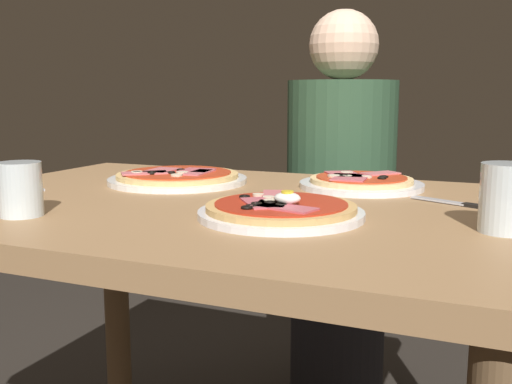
{
  "coord_description": "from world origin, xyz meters",
  "views": [
    {
      "loc": [
        0.51,
        -1.0,
        0.95
      ],
      "look_at": [
        0.1,
        -0.05,
        0.77
      ],
      "focal_mm": 41.94,
      "sensor_mm": 36.0,
      "label": 1
    }
  ],
  "objects_px": {
    "water_glass_near": "(21,193)",
    "diner_person": "(340,222)",
    "dining_table": "(219,260)",
    "water_glass_far": "(507,203)",
    "knife": "(467,205)",
    "fork": "(26,185)",
    "pizza_across_right": "(178,178)",
    "pizza_across_left": "(361,183)",
    "pizza_foreground": "(281,210)"
  },
  "relations": [
    {
      "from": "diner_person",
      "to": "pizza_across_left",
      "type": "bearing_deg",
      "value": 109.98
    },
    {
      "from": "water_glass_near",
      "to": "diner_person",
      "type": "bearing_deg",
      "value": 74.1
    },
    {
      "from": "fork",
      "to": "diner_person",
      "type": "relative_size",
      "value": 0.12
    },
    {
      "from": "knife",
      "to": "pizza_across_right",
      "type": "bearing_deg",
      "value": 176.19
    },
    {
      "from": "water_glass_far",
      "to": "fork",
      "type": "height_order",
      "value": "water_glass_far"
    },
    {
      "from": "water_glass_near",
      "to": "pizza_foreground",
      "type": "bearing_deg",
      "value": 21.15
    },
    {
      "from": "pizza_across_left",
      "to": "pizza_across_right",
      "type": "relative_size",
      "value": 0.84
    },
    {
      "from": "pizza_across_left",
      "to": "knife",
      "type": "xyz_separation_m",
      "value": [
        0.22,
        -0.13,
        -0.01
      ]
    },
    {
      "from": "pizza_foreground",
      "to": "knife",
      "type": "relative_size",
      "value": 1.47
    },
    {
      "from": "water_glass_far",
      "to": "diner_person",
      "type": "height_order",
      "value": "diner_person"
    },
    {
      "from": "pizza_foreground",
      "to": "water_glass_near",
      "type": "distance_m",
      "value": 0.43
    },
    {
      "from": "pizza_across_left",
      "to": "water_glass_far",
      "type": "distance_m",
      "value": 0.43
    },
    {
      "from": "knife",
      "to": "fork",
      "type": "bearing_deg",
      "value": -171.55
    },
    {
      "from": "dining_table",
      "to": "pizza_across_right",
      "type": "xyz_separation_m",
      "value": [
        -0.18,
        0.16,
        0.13
      ]
    },
    {
      "from": "knife",
      "to": "diner_person",
      "type": "bearing_deg",
      "value": 123.38
    },
    {
      "from": "knife",
      "to": "water_glass_near",
      "type": "bearing_deg",
      "value": -150.59
    },
    {
      "from": "knife",
      "to": "water_glass_far",
      "type": "bearing_deg",
      "value": -70.97
    },
    {
      "from": "fork",
      "to": "pizza_across_right",
      "type": "bearing_deg",
      "value": 32.28
    },
    {
      "from": "dining_table",
      "to": "fork",
      "type": "distance_m",
      "value": 0.48
    },
    {
      "from": "pizza_across_left",
      "to": "knife",
      "type": "distance_m",
      "value": 0.26
    },
    {
      "from": "water_glass_near",
      "to": "diner_person",
      "type": "xyz_separation_m",
      "value": [
        0.28,
        0.98,
        -0.22
      ]
    },
    {
      "from": "diner_person",
      "to": "knife",
      "type": "bearing_deg",
      "value": 123.38
    },
    {
      "from": "pizza_foreground",
      "to": "pizza_across_right",
      "type": "relative_size",
      "value": 0.87
    },
    {
      "from": "pizza_across_right",
      "to": "pizza_across_left",
      "type": "bearing_deg",
      "value": 12.74
    },
    {
      "from": "pizza_across_left",
      "to": "knife",
      "type": "relative_size",
      "value": 1.43
    },
    {
      "from": "diner_person",
      "to": "water_glass_far",
      "type": "bearing_deg",
      "value": 120.25
    },
    {
      "from": "pizza_across_left",
      "to": "water_glass_far",
      "type": "height_order",
      "value": "water_glass_far"
    },
    {
      "from": "dining_table",
      "to": "diner_person",
      "type": "relative_size",
      "value": 0.97
    },
    {
      "from": "dining_table",
      "to": "fork",
      "type": "relative_size",
      "value": 7.79
    },
    {
      "from": "water_glass_near",
      "to": "pizza_across_left",
      "type": "bearing_deg",
      "value": 48.75
    },
    {
      "from": "pizza_foreground",
      "to": "knife",
      "type": "distance_m",
      "value": 0.35
    },
    {
      "from": "pizza_across_right",
      "to": "fork",
      "type": "height_order",
      "value": "pizza_across_right"
    },
    {
      "from": "water_glass_far",
      "to": "knife",
      "type": "distance_m",
      "value": 0.2
    },
    {
      "from": "pizza_across_right",
      "to": "water_glass_far",
      "type": "relative_size",
      "value": 3.09
    },
    {
      "from": "pizza_across_right",
      "to": "diner_person",
      "type": "xyz_separation_m",
      "value": [
        0.23,
        0.56,
        -0.19
      ]
    },
    {
      "from": "pizza_foreground",
      "to": "pizza_across_left",
      "type": "xyz_separation_m",
      "value": [
        0.05,
        0.36,
        -0.0
      ]
    },
    {
      "from": "water_glass_far",
      "to": "fork",
      "type": "distance_m",
      "value": 0.97
    },
    {
      "from": "pizza_foreground",
      "to": "water_glass_far",
      "type": "distance_m",
      "value": 0.34
    },
    {
      "from": "fork",
      "to": "diner_person",
      "type": "distance_m",
      "value": 0.91
    },
    {
      "from": "knife",
      "to": "dining_table",
      "type": "bearing_deg",
      "value": -165.11
    },
    {
      "from": "water_glass_near",
      "to": "knife",
      "type": "distance_m",
      "value": 0.77
    },
    {
      "from": "water_glass_far",
      "to": "diner_person",
      "type": "relative_size",
      "value": 0.09
    },
    {
      "from": "pizza_across_left",
      "to": "water_glass_near",
      "type": "relative_size",
      "value": 2.94
    },
    {
      "from": "pizza_across_left",
      "to": "pizza_foreground",
      "type": "bearing_deg",
      "value": -97.73
    },
    {
      "from": "pizza_across_right",
      "to": "knife",
      "type": "xyz_separation_m",
      "value": [
        0.62,
        -0.04,
        -0.01
      ]
    },
    {
      "from": "pizza_across_right",
      "to": "diner_person",
      "type": "distance_m",
      "value": 0.63
    },
    {
      "from": "water_glass_near",
      "to": "pizza_across_right",
      "type": "bearing_deg",
      "value": 83.35
    },
    {
      "from": "dining_table",
      "to": "water_glass_far",
      "type": "distance_m",
      "value": 0.54
    },
    {
      "from": "dining_table",
      "to": "fork",
      "type": "height_order",
      "value": "fork"
    },
    {
      "from": "dining_table",
      "to": "water_glass_far",
      "type": "relative_size",
      "value": 11.32
    }
  ]
}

